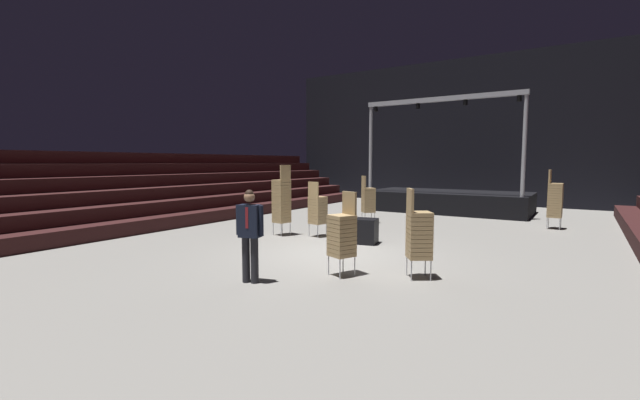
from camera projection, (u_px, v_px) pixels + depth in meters
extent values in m
cube|color=slate|center=(331.00, 255.00, 10.48)|extent=(22.00, 30.00, 0.10)
cube|color=black|center=(472.00, 131.00, 22.68)|extent=(22.00, 0.30, 8.00)
cube|color=black|center=(184.00, 219.00, 14.99)|extent=(0.75, 24.00, 0.45)
cube|color=black|center=(170.00, 206.00, 15.35)|extent=(0.75, 24.00, 0.45)
cube|color=black|center=(157.00, 193.00, 15.72)|extent=(0.75, 24.00, 0.45)
cube|color=black|center=(145.00, 181.00, 16.08)|extent=(0.75, 24.00, 0.45)
cube|color=black|center=(133.00, 169.00, 16.44)|extent=(0.75, 24.00, 0.45)
cube|color=black|center=(122.00, 158.00, 16.80)|extent=(0.75, 24.00, 0.45)
cube|color=black|center=(448.00, 201.00, 19.36)|extent=(7.12, 3.59, 0.93)
cylinder|color=#9EA0A8|center=(371.00, 148.00, 19.62)|extent=(0.16, 0.16, 4.08)
cylinder|color=#9EA0A8|center=(524.00, 145.00, 16.05)|extent=(0.16, 0.16, 4.08)
cube|color=#9EA0A8|center=(441.00, 99.00, 17.65)|extent=(6.82, 0.20, 0.20)
cylinder|color=black|center=(376.00, 109.00, 19.32)|extent=(0.18, 0.18, 0.22)
cylinder|color=black|center=(418.00, 106.00, 18.22)|extent=(0.18, 0.18, 0.22)
cylinder|color=black|center=(465.00, 102.00, 17.12)|extent=(0.18, 0.18, 0.22)
cylinder|color=black|center=(519.00, 98.00, 16.02)|extent=(0.18, 0.18, 0.22)
cylinder|color=black|center=(255.00, 260.00, 7.84)|extent=(0.15, 0.15, 0.88)
cylinder|color=black|center=(246.00, 260.00, 7.90)|extent=(0.15, 0.15, 0.88)
cube|color=silver|center=(248.00, 221.00, 7.74)|extent=(0.20, 0.15, 0.63)
cube|color=black|center=(250.00, 221.00, 7.80)|extent=(0.45, 0.33, 0.63)
cube|color=maroon|center=(247.00, 218.00, 7.68)|extent=(0.06, 0.03, 0.40)
cylinder|color=black|center=(261.00, 221.00, 7.73)|extent=(0.12, 0.12, 0.58)
cylinder|color=black|center=(239.00, 220.00, 7.87)|extent=(0.12, 0.12, 0.58)
sphere|color=#936B4C|center=(249.00, 197.00, 7.76)|extent=(0.21, 0.21, 0.21)
sphere|color=black|center=(249.00, 194.00, 7.75)|extent=(0.17, 0.17, 0.17)
cylinder|color=#B2B5BA|center=(425.00, 266.00, 8.38)|extent=(0.02, 0.02, 0.40)
cylinder|color=#B2B5BA|center=(431.00, 271.00, 8.00)|extent=(0.02, 0.02, 0.40)
cylinder|color=#B2B5BA|center=(407.00, 266.00, 8.37)|extent=(0.02, 0.02, 0.40)
cylinder|color=#B2B5BA|center=(411.00, 271.00, 7.99)|extent=(0.02, 0.02, 0.40)
cube|color=#A38456|center=(419.00, 256.00, 8.17)|extent=(0.61, 0.61, 0.08)
cube|color=#A38456|center=(419.00, 252.00, 8.16)|extent=(0.61, 0.61, 0.08)
cube|color=#A38456|center=(419.00, 248.00, 8.15)|extent=(0.61, 0.61, 0.08)
cube|color=#A38456|center=(419.00, 244.00, 8.14)|extent=(0.61, 0.61, 0.08)
cube|color=#A38456|center=(419.00, 239.00, 8.13)|extent=(0.61, 0.61, 0.08)
cube|color=#A38456|center=(419.00, 235.00, 8.13)|extent=(0.61, 0.61, 0.08)
cube|color=#A38456|center=(419.00, 231.00, 8.12)|extent=(0.61, 0.61, 0.08)
cube|color=#A38456|center=(419.00, 227.00, 8.11)|extent=(0.61, 0.61, 0.08)
cube|color=#A38456|center=(420.00, 222.00, 8.10)|extent=(0.61, 0.61, 0.08)
cube|color=#A38456|center=(420.00, 218.00, 8.10)|extent=(0.61, 0.61, 0.08)
cube|color=#A38456|center=(420.00, 214.00, 8.09)|extent=(0.61, 0.61, 0.08)
cube|color=#A38456|center=(410.00, 200.00, 8.06)|extent=(0.27, 0.36, 0.46)
cylinder|color=#B2B5BA|center=(561.00, 223.00, 14.28)|extent=(0.02, 0.02, 0.40)
cylinder|color=#B2B5BA|center=(560.00, 224.00, 13.97)|extent=(0.02, 0.02, 0.40)
cylinder|color=#B2B5BA|center=(548.00, 222.00, 14.50)|extent=(0.02, 0.02, 0.40)
cylinder|color=#B2B5BA|center=(547.00, 223.00, 14.19)|extent=(0.02, 0.02, 0.40)
cube|color=#A38456|center=(554.00, 216.00, 14.22)|extent=(0.46, 0.46, 0.08)
cube|color=#A38456|center=(554.00, 214.00, 14.21)|extent=(0.46, 0.46, 0.08)
cube|color=#A38456|center=(555.00, 211.00, 14.20)|extent=(0.46, 0.46, 0.08)
cube|color=#A38456|center=(555.00, 209.00, 14.19)|extent=(0.46, 0.46, 0.08)
cube|color=#A38456|center=(555.00, 206.00, 14.18)|extent=(0.46, 0.46, 0.08)
cube|color=#A38456|center=(555.00, 204.00, 14.18)|extent=(0.46, 0.46, 0.08)
cube|color=#A38456|center=(555.00, 202.00, 14.17)|extent=(0.46, 0.46, 0.08)
cube|color=#A38456|center=(555.00, 199.00, 14.16)|extent=(0.46, 0.46, 0.08)
cube|color=#A38456|center=(555.00, 197.00, 14.15)|extent=(0.46, 0.46, 0.08)
cube|color=#A38456|center=(555.00, 194.00, 14.14)|extent=(0.46, 0.46, 0.08)
cube|color=#A38456|center=(556.00, 192.00, 14.14)|extent=(0.46, 0.46, 0.08)
cube|color=#A38456|center=(556.00, 189.00, 14.13)|extent=(0.46, 0.46, 0.08)
cube|color=#A38456|center=(556.00, 187.00, 14.12)|extent=(0.46, 0.46, 0.08)
cube|color=#A38456|center=(556.00, 184.00, 14.11)|extent=(0.46, 0.46, 0.08)
cube|color=#A38456|center=(550.00, 176.00, 14.20)|extent=(0.07, 0.41, 0.46)
cylinder|color=#B2B5BA|center=(340.00, 269.00, 8.12)|extent=(0.02, 0.02, 0.40)
cylinder|color=#B2B5BA|center=(329.00, 265.00, 8.43)|extent=(0.02, 0.02, 0.40)
cylinder|color=#B2B5BA|center=(355.00, 266.00, 8.34)|extent=(0.02, 0.02, 0.40)
cylinder|color=#B2B5BA|center=(343.00, 263.00, 8.65)|extent=(0.02, 0.02, 0.40)
cube|color=#A38456|center=(342.00, 254.00, 8.36)|extent=(0.57, 0.57, 0.08)
cube|color=#A38456|center=(342.00, 250.00, 8.35)|extent=(0.57, 0.57, 0.08)
cube|color=#A38456|center=(342.00, 246.00, 8.35)|extent=(0.57, 0.57, 0.08)
cube|color=#A38456|center=(342.00, 242.00, 8.34)|extent=(0.57, 0.57, 0.08)
cube|color=#A38456|center=(342.00, 238.00, 8.33)|extent=(0.57, 0.57, 0.08)
cube|color=#A38456|center=(342.00, 233.00, 8.32)|extent=(0.57, 0.57, 0.08)
cube|color=#A38456|center=(342.00, 229.00, 8.32)|extent=(0.57, 0.57, 0.08)
cube|color=#A38456|center=(342.00, 225.00, 8.31)|extent=(0.57, 0.57, 0.08)
cube|color=#A38456|center=(342.00, 221.00, 8.30)|extent=(0.57, 0.57, 0.08)
cube|color=#A38456|center=(342.00, 217.00, 8.29)|extent=(0.57, 0.57, 0.08)
cube|color=#A38456|center=(349.00, 203.00, 8.38)|extent=(0.39, 0.20, 0.46)
cylinder|color=#B2B5BA|center=(371.00, 217.00, 15.91)|extent=(0.02, 0.02, 0.40)
cylinder|color=#B2B5BA|center=(375.00, 218.00, 15.54)|extent=(0.02, 0.02, 0.40)
cylinder|color=#B2B5BA|center=(362.00, 217.00, 15.84)|extent=(0.02, 0.02, 0.40)
cylinder|color=#B2B5BA|center=(365.00, 218.00, 15.47)|extent=(0.02, 0.02, 0.40)
cube|color=#A38456|center=(368.00, 211.00, 15.67)|extent=(0.62, 0.62, 0.08)
cube|color=#A38456|center=(368.00, 209.00, 15.66)|extent=(0.62, 0.62, 0.08)
cube|color=#A38456|center=(368.00, 207.00, 15.65)|extent=(0.62, 0.62, 0.08)
cube|color=#A38456|center=(368.00, 205.00, 15.64)|extent=(0.62, 0.62, 0.08)
cube|color=#A38456|center=(368.00, 202.00, 15.64)|extent=(0.62, 0.62, 0.08)
cube|color=#A38456|center=(368.00, 200.00, 15.63)|extent=(0.62, 0.62, 0.08)
cube|color=#A38456|center=(368.00, 198.00, 15.62)|extent=(0.62, 0.62, 0.08)
cube|color=#A38456|center=(368.00, 196.00, 15.61)|extent=(0.62, 0.62, 0.08)
cube|color=#A38456|center=(368.00, 193.00, 15.60)|extent=(0.62, 0.62, 0.08)
cube|color=#A38456|center=(368.00, 191.00, 15.60)|extent=(0.62, 0.62, 0.08)
cube|color=#A38456|center=(369.00, 189.00, 15.59)|extent=(0.62, 0.62, 0.08)
cube|color=#A38456|center=(364.00, 182.00, 15.53)|extent=(0.32, 0.33, 0.46)
cylinder|color=#B2B5BA|center=(273.00, 229.00, 13.04)|extent=(0.02, 0.02, 0.40)
cylinder|color=#B2B5BA|center=(282.00, 227.00, 13.32)|extent=(0.02, 0.02, 0.40)
cylinder|color=#B2B5BA|center=(281.00, 230.00, 12.78)|extent=(0.02, 0.02, 0.40)
cylinder|color=#B2B5BA|center=(290.00, 229.00, 13.06)|extent=(0.02, 0.02, 0.40)
cube|color=#A38456|center=(282.00, 221.00, 13.03)|extent=(0.51, 0.51, 0.08)
cube|color=#A38456|center=(282.00, 219.00, 13.02)|extent=(0.51, 0.51, 0.08)
cube|color=#A38456|center=(282.00, 216.00, 13.01)|extent=(0.51, 0.51, 0.08)
cube|color=#A38456|center=(282.00, 213.00, 13.00)|extent=(0.51, 0.51, 0.08)
cube|color=#A38456|center=(282.00, 211.00, 12.99)|extent=(0.51, 0.51, 0.08)
cube|color=#A38456|center=(282.00, 208.00, 12.99)|extent=(0.51, 0.51, 0.08)
cube|color=#A38456|center=(281.00, 205.00, 12.98)|extent=(0.51, 0.51, 0.08)
cube|color=#A38456|center=(281.00, 203.00, 12.97)|extent=(0.51, 0.51, 0.08)
cube|color=#A38456|center=(281.00, 200.00, 12.96)|extent=(0.51, 0.51, 0.08)
cube|color=#A38456|center=(281.00, 197.00, 12.96)|extent=(0.51, 0.51, 0.08)
cube|color=#A38456|center=(281.00, 194.00, 12.95)|extent=(0.51, 0.51, 0.08)
cube|color=#A38456|center=(281.00, 192.00, 12.94)|extent=(0.51, 0.51, 0.08)
cube|color=#A38456|center=(281.00, 189.00, 12.93)|extent=(0.51, 0.51, 0.08)
cube|color=#A38456|center=(281.00, 186.00, 12.92)|extent=(0.51, 0.51, 0.08)
cube|color=#A38456|center=(281.00, 184.00, 12.92)|extent=(0.51, 0.51, 0.08)
cube|color=#A38456|center=(281.00, 181.00, 12.91)|extent=(0.51, 0.51, 0.08)
cube|color=#A38456|center=(285.00, 172.00, 12.75)|extent=(0.12, 0.41, 0.46)
cylinder|color=#B2B5BA|center=(318.00, 229.00, 13.06)|extent=(0.02, 0.02, 0.40)
cylinder|color=#B2B5BA|center=(326.00, 230.00, 12.80)|extent=(0.02, 0.02, 0.40)
cylinder|color=#B2B5BA|center=(309.00, 230.00, 12.78)|extent=(0.02, 0.02, 0.40)
cylinder|color=#B2B5BA|center=(318.00, 232.00, 12.52)|extent=(0.02, 0.02, 0.40)
cube|color=#A38456|center=(318.00, 222.00, 12.77)|extent=(0.51, 0.51, 0.08)
cube|color=#A38456|center=(318.00, 220.00, 12.76)|extent=(0.51, 0.51, 0.08)
cube|color=#A38456|center=(318.00, 217.00, 12.75)|extent=(0.51, 0.51, 0.08)
cube|color=#A38456|center=(318.00, 214.00, 12.75)|extent=(0.51, 0.51, 0.08)
cube|color=#A38456|center=(318.00, 212.00, 12.74)|extent=(0.51, 0.51, 0.08)
cube|color=#A38456|center=(318.00, 209.00, 12.73)|extent=(0.51, 0.51, 0.08)
cube|color=#A38456|center=(318.00, 206.00, 12.72)|extent=(0.51, 0.51, 0.08)
cube|color=#A38456|center=(318.00, 203.00, 12.72)|extent=(0.51, 0.51, 0.08)
cube|color=#A38456|center=(318.00, 201.00, 12.71)|extent=(0.51, 0.51, 0.08)
cube|color=#A38456|center=(318.00, 198.00, 12.70)|extent=(0.51, 0.51, 0.08)
cube|color=#A38456|center=(313.00, 189.00, 12.53)|extent=(0.41, 0.12, 0.46)
cube|color=black|center=(361.00, 231.00, 11.73)|extent=(1.01, 0.77, 0.71)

